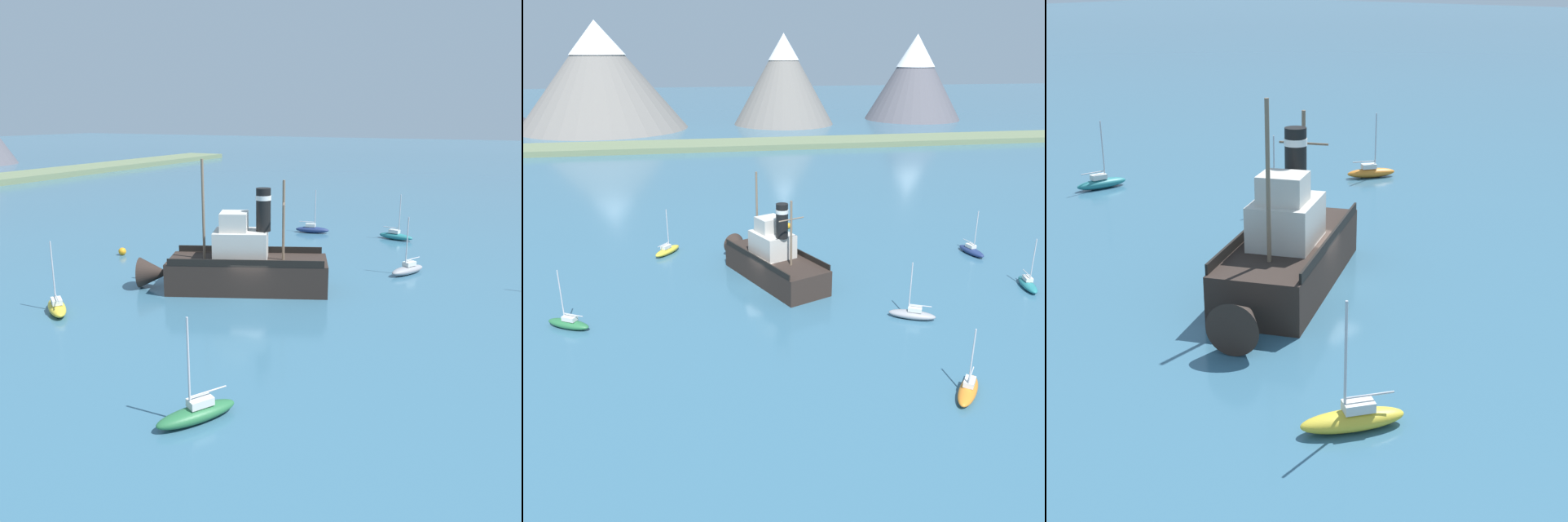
{
  "view_description": "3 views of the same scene",
  "coord_description": "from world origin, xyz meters",
  "views": [
    {
      "loc": [
        -34.05,
        -17.9,
        12.92
      ],
      "look_at": [
        3.44,
        0.92,
        1.88
      ],
      "focal_mm": 38.0,
      "sensor_mm": 36.0,
      "label": 1
    },
    {
      "loc": [
        -5.92,
        -47.2,
        20.68
      ],
      "look_at": [
        2.26,
        -0.48,
        2.51
      ],
      "focal_mm": 38.0,
      "sensor_mm": 36.0,
      "label": 2
    },
    {
      "loc": [
        -22.45,
        30.28,
        15.18
      ],
      "look_at": [
        -0.58,
        2.62,
        2.19
      ],
      "focal_mm": 55.0,
      "sensor_mm": 36.0,
      "label": 3
    }
  ],
  "objects": [
    {
      "name": "sailboat_yellow",
      "position": [
        -8.7,
        10.3,
        0.43
      ],
      "size": [
        3.15,
        3.71,
        4.9
      ],
      "color": "gold",
      "rests_on": "ground"
    },
    {
      "name": "old_tugboat",
      "position": [
        1.46,
        1.73,
        1.83
      ],
      "size": [
        8.77,
        14.57,
        9.9
      ],
      "color": "#2D231E",
      "rests_on": "ground"
    },
    {
      "name": "sailboat_green",
      "position": [
        -16.05,
        -5.74,
        0.43
      ],
      "size": [
        3.85,
        2.81,
        4.9
      ],
      "color": "#286B3D",
      "rests_on": "ground"
    },
    {
      "name": "mooring_buoy",
      "position": [
        5.85,
        17.0,
        0.36
      ],
      "size": [
        0.72,
        0.72,
        0.72
      ],
      "primitive_type": "sphere",
      "color": "orange",
      "rests_on": "ground"
    },
    {
      "name": "sailboat_teal",
      "position": [
        24.47,
        -4.82,
        0.43
      ],
      "size": [
        1.87,
        3.95,
        4.9
      ],
      "color": "#23757A",
      "rests_on": "ground"
    },
    {
      "name": "sailboat_grey",
      "position": [
        11.49,
        -8.89,
        0.43
      ],
      "size": [
        3.9,
        2.65,
        4.9
      ],
      "color": "gray",
      "rests_on": "ground"
    },
    {
      "name": "ground_plane",
      "position": [
        0.0,
        0.0,
        0.0
      ],
      "size": [
        600.0,
        600.0,
        0.0
      ],
      "primitive_type": "plane",
      "color": "#38667F"
    },
    {
      "name": "sailboat_navy",
      "position": [
        23.75,
        4.56,
        0.43
      ],
      "size": [
        1.84,
        3.94,
        4.9
      ],
      "color": "navy",
      "rests_on": "ground"
    }
  ]
}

